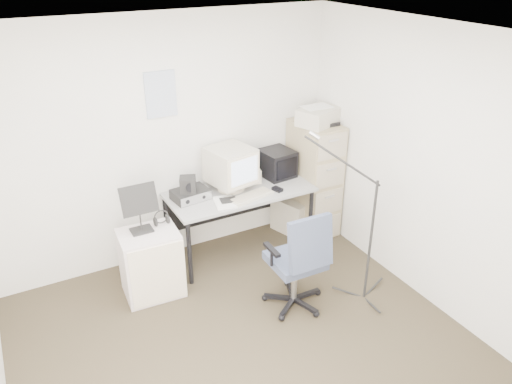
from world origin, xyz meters
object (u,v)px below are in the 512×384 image
filing_cabinet (314,178)px  side_cart (151,263)px  desk (240,221)px  office_chair (295,258)px

filing_cabinet → side_cart: (-2.02, -0.29, -0.32)m
desk → side_cart: desk is taller
desk → office_chair: size_ratio=1.49×
office_chair → filing_cabinet: bearing=50.6°
filing_cabinet → side_cart: bearing=-171.9°
desk → office_chair: 1.06m
filing_cabinet → office_chair: size_ratio=1.29×
office_chair → side_cart: office_chair is taller
filing_cabinet → side_cart: size_ratio=1.97×
filing_cabinet → desk: (-0.95, -0.03, -0.29)m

